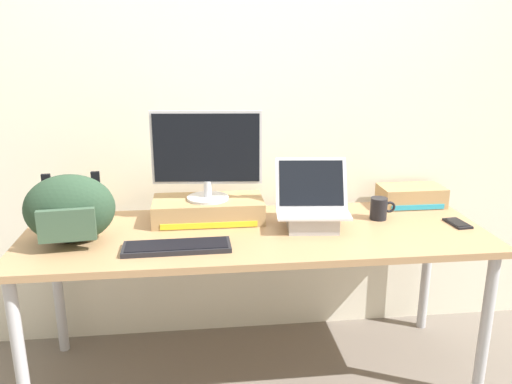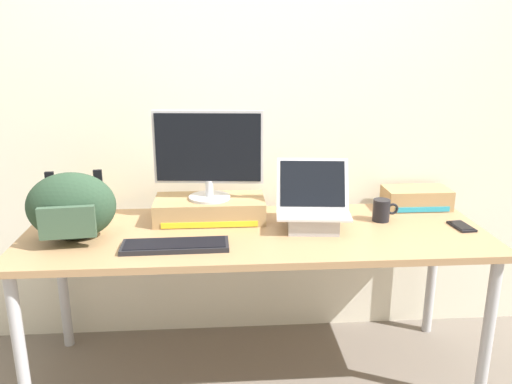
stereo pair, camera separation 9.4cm
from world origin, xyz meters
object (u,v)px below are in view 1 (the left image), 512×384
(toner_box_yellow, at_px, (208,209))
(toner_box_cyan, at_px, (411,196))
(external_keyboard, at_px, (177,247))
(coffee_mug, at_px, (379,208))
(messenger_backpack, at_px, (70,209))
(open_laptop, at_px, (312,213))
(plush_toy, at_px, (90,207))
(cell_phone, at_px, (458,223))
(desktop_monitor, at_px, (207,154))

(toner_box_yellow, xyz_separation_m, toner_box_cyan, (1.04, 0.11, -0.00))
(external_keyboard, height_order, coffee_mug, coffee_mug)
(toner_box_yellow, relative_size, messenger_backpack, 1.33)
(open_laptop, relative_size, plush_toy, 3.19)
(messenger_backpack, relative_size, cell_phone, 2.66)
(desktop_monitor, relative_size, plush_toy, 4.66)
(toner_box_yellow, distance_m, coffee_mug, 0.80)
(coffee_mug, bearing_deg, toner_box_yellow, 174.22)
(desktop_monitor, relative_size, coffee_mug, 4.15)
(messenger_backpack, height_order, toner_box_cyan, messenger_backpack)
(cell_phone, bearing_deg, external_keyboard, -179.04)
(toner_box_cyan, bearing_deg, desktop_monitor, -174.07)
(messenger_backpack, bearing_deg, external_keyboard, -22.58)
(toner_box_yellow, distance_m, cell_phone, 1.15)
(cell_phone, bearing_deg, toner_box_yellow, 164.41)
(toner_box_cyan, bearing_deg, coffee_mug, -141.48)
(coffee_mug, bearing_deg, messenger_backpack, -174.46)
(messenger_backpack, xyz_separation_m, cell_phone, (1.71, 0.02, -0.14))
(external_keyboard, relative_size, cell_phone, 3.02)
(toner_box_yellow, xyz_separation_m, coffee_mug, (0.80, -0.08, 0.00))
(cell_phone, bearing_deg, open_laptop, 170.70)
(toner_box_yellow, bearing_deg, cell_phone, -9.82)
(desktop_monitor, height_order, cell_phone, desktop_monitor)
(coffee_mug, distance_m, plush_toy, 1.37)
(messenger_backpack, height_order, coffee_mug, messenger_backpack)
(desktop_monitor, distance_m, toner_box_cyan, 1.08)
(toner_box_cyan, bearing_deg, open_laptop, -155.58)
(toner_box_yellow, height_order, plush_toy, plush_toy)
(open_laptop, bearing_deg, desktop_monitor, 167.41)
(cell_phone, distance_m, plush_toy, 1.72)
(open_laptop, distance_m, cell_phone, 0.68)
(desktop_monitor, height_order, plush_toy, desktop_monitor)
(messenger_backpack, relative_size, plush_toy, 3.57)
(plush_toy, bearing_deg, coffee_mug, -7.41)
(plush_toy, xyz_separation_m, toner_box_cyan, (1.59, 0.01, -0.00))
(toner_box_cyan, bearing_deg, messenger_backpack, -168.72)
(toner_box_yellow, distance_m, open_laptop, 0.49)
(messenger_backpack, relative_size, coffee_mug, 3.18)
(messenger_backpack, height_order, cell_phone, messenger_backpack)
(toner_box_yellow, height_order, toner_box_cyan, toner_box_yellow)
(open_laptop, relative_size, cell_phone, 2.38)
(toner_box_yellow, relative_size, open_laptop, 1.48)
(cell_phone, bearing_deg, toner_box_cyan, 102.37)
(messenger_backpack, bearing_deg, toner_box_yellow, 14.83)
(messenger_backpack, bearing_deg, coffee_mug, -0.15)
(cell_phone, height_order, toner_box_cyan, toner_box_cyan)
(toner_box_yellow, height_order, coffee_mug, coffee_mug)
(plush_toy, height_order, toner_box_cyan, plush_toy)
(plush_toy, bearing_deg, open_laptop, -13.84)
(external_keyboard, distance_m, cell_phone, 1.28)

